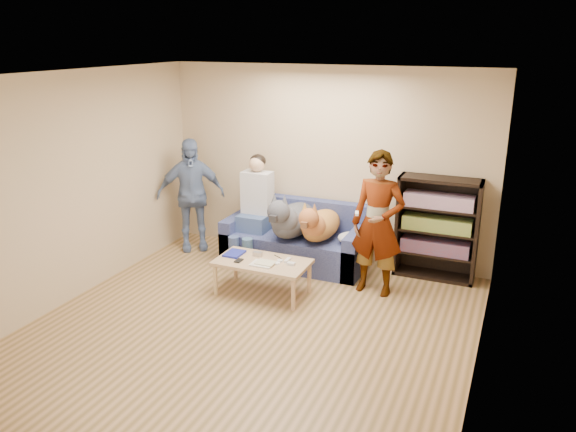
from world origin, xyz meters
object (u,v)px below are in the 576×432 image
at_px(bookshelf, 437,226).
at_px(person_seated, 254,205).
at_px(dog_tan, 319,225).
at_px(sofa, 297,242).
at_px(coffee_table, 262,264).
at_px(camera_silver, 258,254).
at_px(dog_gray, 291,219).
at_px(notebook_blue, 234,253).
at_px(person_standing_right, 378,224).
at_px(person_standing_left, 191,195).

bearing_deg(bookshelf, person_seated, -171.37).
distance_m(dog_tan, bookshelf, 1.48).
xyz_separation_m(sofa, coffee_table, (0.00, -1.09, 0.09)).
distance_m(person_seated, bookshelf, 2.40).
distance_m(camera_silver, sofa, 0.99).
distance_m(camera_silver, dog_tan, 0.95).
height_order(person_seated, dog_gray, person_seated).
bearing_deg(bookshelf, dog_tan, -163.59).
relative_size(notebook_blue, dog_tan, 0.22).
distance_m(person_standing_right, dog_gray, 1.27).
xyz_separation_m(person_seated, dog_tan, (0.95, -0.06, -0.13)).
distance_m(camera_silver, person_seated, 1.01).
bearing_deg(notebook_blue, dog_tan, 47.76).
relative_size(person_standing_left, dog_tan, 1.38).
bearing_deg(person_standing_right, bookshelf, 55.87).
xyz_separation_m(notebook_blue, coffee_table, (0.40, -0.05, -0.06)).
relative_size(person_standing_right, notebook_blue, 6.62).
bearing_deg(camera_silver, coffee_table, -45.00).
bearing_deg(person_standing_right, person_standing_left, 176.35).
bearing_deg(dog_gray, bookshelf, 13.69).
bearing_deg(coffee_table, notebook_blue, 172.87).
height_order(coffee_table, bookshelf, bookshelf).
bearing_deg(dog_gray, person_standing_right, -13.67).
distance_m(sofa, bookshelf, 1.86).
xyz_separation_m(camera_silver, sofa, (0.12, 0.97, -0.16)).
height_order(person_standing_right, bookshelf, person_standing_right).
relative_size(dog_tan, bookshelf, 0.90).
distance_m(person_standing_right, camera_silver, 1.48).
relative_size(person_seated, dog_tan, 1.26).
bearing_deg(coffee_table, sofa, 90.13).
height_order(notebook_blue, person_seated, person_seated).
distance_m(dog_gray, dog_tan, 0.38).
height_order(sofa, bookshelf, bookshelf).
xyz_separation_m(person_standing_left, camera_silver, (1.46, -0.85, -0.36)).
relative_size(person_standing_right, camera_silver, 15.66).
xyz_separation_m(person_standing_right, notebook_blue, (-1.62, -0.54, -0.43)).
bearing_deg(sofa, dog_tan, -26.13).
height_order(person_standing_left, notebook_blue, person_standing_left).
relative_size(person_standing_left, camera_silver, 14.66).
height_order(sofa, dog_tan, dog_tan).
height_order(person_standing_right, dog_tan, person_standing_right).
distance_m(person_standing_left, camera_silver, 1.72).
relative_size(notebook_blue, person_seated, 0.18).
bearing_deg(notebook_blue, coffee_table, -7.13).
distance_m(person_standing_right, sofa, 1.44).
height_order(dog_gray, bookshelf, bookshelf).
relative_size(sofa, dog_gray, 1.49).
distance_m(notebook_blue, person_seated, 0.99).
bearing_deg(coffee_table, dog_tan, 67.46).
xyz_separation_m(person_standing_right, bookshelf, (0.58, 0.74, -0.18)).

